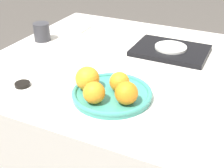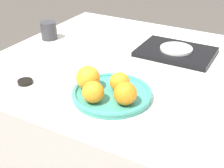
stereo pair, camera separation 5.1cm
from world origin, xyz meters
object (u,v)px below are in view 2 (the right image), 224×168
at_px(serving_tray, 176,52).
at_px(orange_0, 125,94).
at_px(water_glass, 222,85).
at_px(soy_dish, 25,82).
at_px(orange_3, 93,92).
at_px(orange_2, 120,82).
at_px(napkin, 85,28).
at_px(fruit_platter, 112,94).
at_px(side_plate, 176,49).
at_px(cup_1, 49,31).
at_px(orange_1, 88,78).

bearing_deg(serving_tray, orange_0, -90.35).
height_order(water_glass, soy_dish, water_glass).
distance_m(orange_3, water_glass, 0.40).
distance_m(orange_2, napkin, 0.69).
bearing_deg(fruit_platter, orange_2, 53.07).
bearing_deg(orange_2, serving_tray, 82.70).
distance_m(serving_tray, side_plate, 0.01).
bearing_deg(cup_1, fruit_platter, -31.67).
distance_m(fruit_platter, water_glass, 0.35).
relative_size(water_glass, serving_tray, 0.40).
relative_size(fruit_platter, serving_tray, 0.85).
distance_m(orange_1, side_plate, 0.48).
relative_size(fruit_platter, side_plate, 1.95).
relative_size(fruit_platter, napkin, 2.38).
bearing_deg(side_plate, napkin, 170.55).
distance_m(orange_1, water_glass, 0.43).
bearing_deg(napkin, orange_2, -47.05).
bearing_deg(orange_0, serving_tray, 89.65).
bearing_deg(soy_dish, orange_3, -1.68).
xyz_separation_m(fruit_platter, side_plate, (0.07, 0.44, 0.01)).
distance_m(cup_1, soy_dish, 0.44).
distance_m(orange_3, serving_tray, 0.53).
bearing_deg(orange_1, orange_0, -9.22).
distance_m(side_plate, napkin, 0.53).
relative_size(orange_3, side_plate, 0.51).
distance_m(fruit_platter, side_plate, 0.44).
bearing_deg(fruit_platter, side_plate, 80.96).
distance_m(orange_1, orange_2, 0.11).
xyz_separation_m(side_plate, cup_1, (-0.59, -0.12, 0.02)).
xyz_separation_m(orange_0, cup_1, (-0.58, 0.36, -0.01)).
relative_size(orange_1, serving_tray, 0.26).
bearing_deg(orange_3, napkin, 125.44).
xyz_separation_m(napkin, soy_dish, (0.14, -0.59, 0.00)).
relative_size(cup_1, napkin, 0.75).
xyz_separation_m(orange_1, water_glass, (0.40, 0.16, 0.00)).
distance_m(side_plate, soy_dish, 0.64).
relative_size(cup_1, soy_dish, 1.55).
bearing_deg(orange_1, fruit_platter, 9.61).
bearing_deg(fruit_platter, water_glass, 24.17).
bearing_deg(orange_1, cup_1, 142.50).
height_order(fruit_platter, orange_2, orange_2).
bearing_deg(serving_tray, soy_dish, -127.30).
relative_size(water_glass, napkin, 1.12).
bearing_deg(water_glass, orange_2, -158.17).
relative_size(orange_0, napkin, 0.65).
bearing_deg(orange_3, orange_2, 67.41).
bearing_deg(soy_dish, orange_2, 15.06).
xyz_separation_m(fruit_platter, cup_1, (-0.52, 0.32, 0.03)).
height_order(orange_0, orange_2, orange_0).
bearing_deg(cup_1, orange_1, -37.50).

